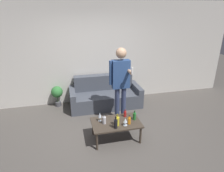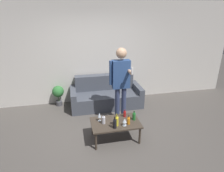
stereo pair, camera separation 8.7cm
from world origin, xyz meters
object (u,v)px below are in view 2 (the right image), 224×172
bottle_orange (104,120)px  person_standing_front (121,79)px  couch (106,95)px  coffee_table (115,124)px

bottle_orange → person_standing_front: (0.51, 0.67, 0.58)m
bottle_orange → person_standing_front: bearing=52.8°
bottle_orange → person_standing_front: person_standing_front is taller
couch → coffee_table: couch is taller
couch → person_standing_front: 1.18m
couch → bottle_orange: couch is taller
couch → coffee_table: 1.56m
coffee_table → bottle_orange: size_ratio=4.86×
coffee_table → person_standing_front: (0.27, 0.68, 0.70)m
couch → bottle_orange: size_ratio=9.47×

